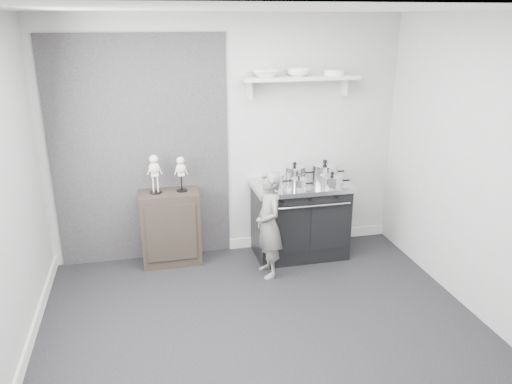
% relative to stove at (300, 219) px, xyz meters
% --- Properties ---
extents(ground, '(4.00, 4.00, 0.00)m').
position_rel_stove_xyz_m(ground, '(-0.78, -1.48, -0.44)').
color(ground, black).
rests_on(ground, ground).
extents(room_shell, '(4.02, 3.62, 2.71)m').
position_rel_stove_xyz_m(room_shell, '(-0.86, -1.33, 1.20)').
color(room_shell, '#A5A5A3').
rests_on(room_shell, ground).
extents(wall_shelf, '(1.30, 0.26, 0.24)m').
position_rel_stove_xyz_m(wall_shelf, '(0.02, 0.20, 1.57)').
color(wall_shelf, silver).
rests_on(wall_shelf, room_shell).
extents(stove, '(1.09, 0.68, 0.87)m').
position_rel_stove_xyz_m(stove, '(0.00, 0.00, 0.00)').
color(stove, black).
rests_on(stove, ground).
extents(side_cabinet, '(0.65, 0.38, 0.84)m').
position_rel_stove_xyz_m(side_cabinet, '(-1.47, 0.13, -0.02)').
color(side_cabinet, black).
rests_on(side_cabinet, ground).
extents(child, '(0.32, 0.45, 1.17)m').
position_rel_stove_xyz_m(child, '(-0.48, -0.41, 0.14)').
color(child, slate).
rests_on(child, ground).
extents(pot_front_left, '(0.30, 0.21, 0.20)m').
position_rel_stove_xyz_m(pot_front_left, '(-0.34, -0.10, 0.52)').
color(pot_front_left, silver).
rests_on(pot_front_left, stove).
extents(pot_back_left, '(0.35, 0.26, 0.22)m').
position_rel_stove_xyz_m(pot_back_left, '(-0.04, 0.13, 0.52)').
color(pot_back_left, silver).
rests_on(pot_back_left, stove).
extents(pot_back_right, '(0.39, 0.31, 0.24)m').
position_rel_stove_xyz_m(pot_back_right, '(0.31, 0.07, 0.53)').
color(pot_back_right, silver).
rests_on(pot_back_right, stove).
extents(pot_front_right, '(0.34, 0.25, 0.17)m').
position_rel_stove_xyz_m(pot_front_right, '(0.30, -0.18, 0.50)').
color(pot_front_right, silver).
rests_on(pot_front_right, stove).
extents(pot_front_center, '(0.25, 0.17, 0.14)m').
position_rel_stove_xyz_m(pot_front_center, '(-0.08, -0.17, 0.49)').
color(pot_front_center, silver).
rests_on(pot_front_center, stove).
extents(skeleton_full, '(0.14, 0.09, 0.49)m').
position_rel_stove_xyz_m(skeleton_full, '(-1.60, 0.13, 0.65)').
color(skeleton_full, beige).
rests_on(skeleton_full, side_cabinet).
extents(skeleton_torso, '(0.13, 0.08, 0.45)m').
position_rel_stove_xyz_m(skeleton_torso, '(-1.32, 0.13, 0.63)').
color(skeleton_torso, beige).
rests_on(skeleton_torso, side_cabinet).
extents(bowl_large, '(0.30, 0.30, 0.07)m').
position_rel_stove_xyz_m(bowl_large, '(-0.37, 0.19, 1.64)').
color(bowl_large, white).
rests_on(bowl_large, wall_shelf).
extents(bowl_small, '(0.25, 0.25, 0.08)m').
position_rel_stove_xyz_m(bowl_small, '(-0.01, 0.19, 1.64)').
color(bowl_small, white).
rests_on(bowl_small, wall_shelf).
extents(plate_stack, '(0.23, 0.23, 0.06)m').
position_rel_stove_xyz_m(plate_stack, '(0.41, 0.19, 1.63)').
color(plate_stack, white).
rests_on(plate_stack, wall_shelf).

